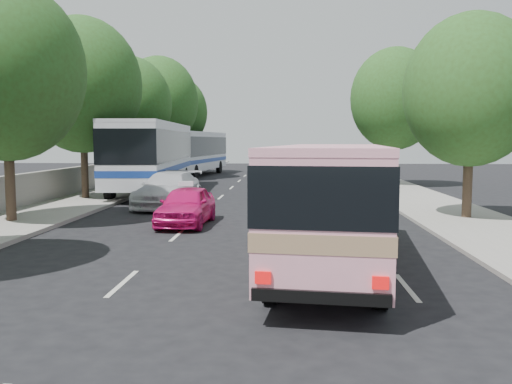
# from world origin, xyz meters

# --- Properties ---
(ground) EXTENTS (120.00, 120.00, 0.00)m
(ground) POSITION_xyz_m (0.00, 0.00, 0.00)
(ground) COLOR black
(ground) RESTS_ON ground
(sidewalk_left) EXTENTS (4.00, 90.00, 0.15)m
(sidewalk_left) POSITION_xyz_m (-8.50, 20.00, 0.07)
(sidewalk_left) COLOR #9E998E
(sidewalk_left) RESTS_ON ground
(sidewalk_right) EXTENTS (4.00, 90.00, 0.12)m
(sidewalk_right) POSITION_xyz_m (8.50, 20.00, 0.06)
(sidewalk_right) COLOR #9E998E
(sidewalk_right) RESTS_ON ground
(low_wall) EXTENTS (0.30, 90.00, 1.50)m
(low_wall) POSITION_xyz_m (-10.30, 20.00, 0.90)
(low_wall) COLOR #9E998E
(low_wall) RESTS_ON sidewalk_left
(tree_left_b) EXTENTS (5.70, 5.70, 8.88)m
(tree_left_b) POSITION_xyz_m (-8.42, 5.94, 5.82)
(tree_left_b) COLOR #38281E
(tree_left_b) RESTS_ON ground
(tree_left_c) EXTENTS (6.00, 6.00, 9.35)m
(tree_left_c) POSITION_xyz_m (-8.62, 13.94, 6.12)
(tree_left_c) COLOR #38281E
(tree_left_c) RESTS_ON ground
(tree_left_d) EXTENTS (5.52, 5.52, 8.60)m
(tree_left_d) POSITION_xyz_m (-8.52, 21.94, 5.63)
(tree_left_d) COLOR #38281E
(tree_left_d) RESTS_ON ground
(tree_left_e) EXTENTS (6.30, 6.30, 9.82)m
(tree_left_e) POSITION_xyz_m (-8.42, 29.94, 6.43)
(tree_left_e) COLOR #38281E
(tree_left_e) RESTS_ON ground
(tree_left_f) EXTENTS (5.88, 5.88, 9.16)m
(tree_left_f) POSITION_xyz_m (-8.62, 37.94, 6.00)
(tree_left_f) COLOR #38281E
(tree_left_f) RESTS_ON ground
(tree_right_near) EXTENTS (5.10, 5.10, 7.95)m
(tree_right_near) POSITION_xyz_m (8.78, 7.94, 5.20)
(tree_right_near) COLOR #38281E
(tree_right_near) RESTS_ON ground
(tree_right_far) EXTENTS (6.00, 6.00, 9.35)m
(tree_right_far) POSITION_xyz_m (9.08, 23.94, 6.12)
(tree_right_far) COLOR #38281E
(tree_right_far) RESTS_ON ground
(pink_bus) EXTENTS (3.48, 9.55, 2.98)m
(pink_bus) POSITION_xyz_m (2.75, -0.23, 1.85)
(pink_bus) COLOR pink
(pink_bus) RESTS_ON ground
(pink_taxi) EXTENTS (1.86, 4.27, 1.43)m
(pink_taxi) POSITION_xyz_m (-2.00, 6.24, 0.72)
(pink_taxi) COLOR #DA126C
(pink_taxi) RESTS_ON ground
(white_pickup) EXTENTS (2.67, 5.76, 1.63)m
(white_pickup) POSITION_xyz_m (-3.81, 11.57, 0.81)
(white_pickup) COLOR silver
(white_pickup) RESTS_ON ground
(tour_coach_front) EXTENTS (3.76, 13.92, 4.12)m
(tour_coach_front) POSITION_xyz_m (-6.30, 18.65, 2.48)
(tour_coach_front) COLOR silver
(tour_coach_front) RESTS_ON ground
(tour_coach_rear) EXTENTS (4.14, 13.04, 3.84)m
(tour_coach_rear) POSITION_xyz_m (-6.30, 33.96, 2.31)
(tour_coach_rear) COLOR silver
(tour_coach_rear) RESTS_ON ground
(taxi_roof_sign) EXTENTS (0.56, 0.20, 0.18)m
(taxi_roof_sign) POSITION_xyz_m (-2.00, 6.24, 1.52)
(taxi_roof_sign) COLOR silver
(taxi_roof_sign) RESTS_ON pink_taxi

